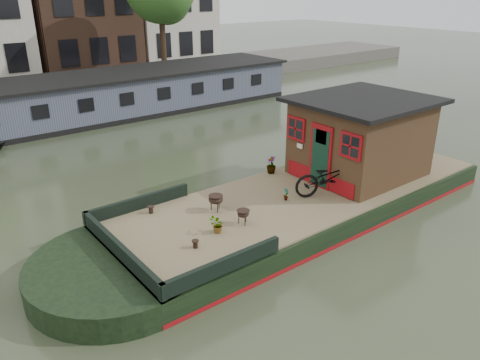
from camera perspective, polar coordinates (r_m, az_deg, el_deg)
ground at (r=14.12m, az=8.21°, el=-3.63°), size 120.00×120.00×0.00m
houseboat_hull at (r=13.16m, az=4.21°, el=-4.17°), size 14.01×4.02×0.60m
houseboat_deck at (r=13.86m, az=8.35°, el=-1.31°), size 11.80×3.80×0.05m
bow_bulwark at (r=11.01m, az=-10.44°, el=-6.97°), size 3.00×4.00×0.35m
cabin at (r=15.00m, az=14.48°, el=5.20°), size 4.00×3.50×2.42m
bicycle at (r=13.43m, az=10.82°, el=0.31°), size 2.14×1.46×1.07m
potted_plant_a at (r=13.06m, az=5.63°, el=-1.73°), size 0.22×0.18×0.36m
potted_plant_c at (r=11.32m, az=-2.76°, el=-5.52°), size 0.47×0.44×0.41m
potted_plant_d at (r=14.89m, az=3.83°, el=1.88°), size 0.38×0.38×0.55m
brazier_front at (r=11.73m, az=0.39°, el=-4.54°), size 0.43×0.43×0.38m
brazier_rear at (r=12.41m, az=-2.96°, el=-2.81°), size 0.49×0.49×0.44m
bollard_port at (r=12.53m, az=-10.80°, el=-3.57°), size 0.17×0.17×0.20m
bollard_stbd at (r=10.81m, az=-5.46°, el=-7.77°), size 0.17×0.17×0.19m
far_houseboat at (r=25.02m, az=-15.55°, el=9.79°), size 20.40×4.40×2.11m
quay at (r=31.11m, az=-20.30°, el=10.65°), size 60.00×6.00×0.90m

